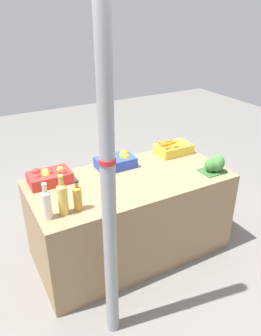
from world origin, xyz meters
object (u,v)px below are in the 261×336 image
object	(u,v)px
carrot_crate	(173,148)
juice_bottle_cloudy	(46,204)
apple_crate	(50,176)
broccoli_pile	(215,165)
support_pole	(108,174)
orange_crate	(117,161)
juice_bottle_amber	(77,197)
juice_bottle_golden	(63,198)

from	to	relation	value
carrot_crate	juice_bottle_cloudy	size ratio (longest dim) A/B	1.26
apple_crate	broccoli_pile	distance (m)	1.44
carrot_crate	juice_bottle_cloudy	world-z (taller)	juice_bottle_cloudy
carrot_crate	broccoli_pile	distance (m)	0.52
support_pole	broccoli_pile	distance (m)	1.38
orange_crate	juice_bottle_cloudy	xyz separation A→B (m)	(-0.79, -0.49, 0.06)
broccoli_pile	juice_bottle_amber	size ratio (longest dim) A/B	0.91
apple_crate	juice_bottle_amber	size ratio (longest dim) A/B	1.44
carrot_crate	orange_crate	bearing A→B (deg)	-179.80
broccoli_pile	juice_bottle_golden	world-z (taller)	juice_bottle_golden
carrot_crate	juice_bottle_cloudy	distance (m)	1.51
juice_bottle_golden	juice_bottle_amber	distance (m)	0.11
orange_crate	broccoli_pile	size ratio (longest dim) A/B	1.59
carrot_crate	support_pole	bearing A→B (deg)	-140.57
carrot_crate	apple_crate	bearing A→B (deg)	179.94
juice_bottle_golden	juice_bottle_amber	bearing A→B (deg)	-0.00
carrot_crate	broccoli_pile	bearing A→B (deg)	-81.19
juice_bottle_golden	juice_bottle_cloudy	bearing A→B (deg)	-180.00
apple_crate	broccoli_pile	xyz separation A→B (m)	(1.34, -0.52, 0.01)
carrot_crate	juice_bottle_amber	size ratio (longest dim) A/B	1.44
broccoli_pile	juice_bottle_cloudy	xyz separation A→B (m)	(-1.50, 0.02, 0.05)
apple_crate	carrot_crate	bearing A→B (deg)	-0.06
carrot_crate	juice_bottle_amber	xyz separation A→B (m)	(-1.20, -0.50, 0.05)
apple_crate	juice_bottle_golden	bearing A→B (deg)	-95.21
broccoli_pile	support_pole	bearing A→B (deg)	-160.54
orange_crate	juice_bottle_cloudy	bearing A→B (deg)	-147.95
juice_bottle_amber	juice_bottle_cloudy	bearing A→B (deg)	180.00
juice_bottle_cloudy	juice_bottle_amber	distance (m)	0.22
broccoli_pile	juice_bottle_cloudy	world-z (taller)	juice_bottle_cloudy
carrot_crate	juice_bottle_amber	world-z (taller)	juice_bottle_amber
support_pole	carrot_crate	world-z (taller)	support_pole
juice_bottle_cloudy	juice_bottle_golden	bearing A→B (deg)	0.00
carrot_crate	broccoli_pile	xyz separation A→B (m)	(0.08, -0.51, 0.02)
apple_crate	juice_bottle_golden	distance (m)	0.51
support_pole	juice_bottle_amber	xyz separation A→B (m)	(-0.04, 0.46, -0.39)
orange_crate	juice_bottle_golden	distance (m)	0.84
broccoli_pile	juice_bottle_golden	xyz separation A→B (m)	(-1.38, 0.02, 0.06)
orange_crate	juice_bottle_amber	distance (m)	0.75
juice_bottle_amber	orange_crate	bearing A→B (deg)	41.16
orange_crate	support_pole	bearing A→B (deg)	-118.97
carrot_crate	juice_bottle_golden	size ratio (longest dim) A/B	1.14
carrot_crate	broccoli_pile	world-z (taller)	broccoli_pile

